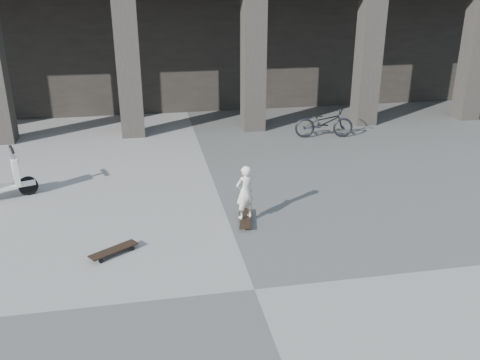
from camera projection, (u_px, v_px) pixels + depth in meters
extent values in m
plane|color=#535451|center=(255.00, 289.00, 7.45)|extent=(90.00, 90.00, 0.00)
cube|color=black|center=(177.00, 16.00, 19.16)|extent=(28.00, 6.00, 6.00)
cube|color=#2D2B26|center=(129.00, 66.00, 14.18)|extent=(0.65, 0.65, 4.00)
cube|color=#2D2B26|center=(253.00, 63.00, 14.80)|extent=(0.65, 0.65, 4.00)
cube|color=#2D2B26|center=(368.00, 59.00, 15.42)|extent=(0.65, 0.65, 4.00)
cube|color=#2D2B26|center=(474.00, 56.00, 16.03)|extent=(0.65, 0.65, 4.00)
cube|color=black|center=(245.00, 218.00, 9.52)|extent=(0.36, 0.90, 0.02)
cube|color=#B2B2B7|center=(245.00, 213.00, 9.82)|extent=(0.19, 0.08, 0.03)
cube|color=#B2B2B7|center=(245.00, 227.00, 9.25)|extent=(0.19, 0.08, 0.03)
cylinder|color=black|center=(240.00, 213.00, 9.82)|extent=(0.04, 0.07, 0.06)
cylinder|color=black|center=(249.00, 213.00, 9.82)|extent=(0.04, 0.07, 0.06)
cylinder|color=black|center=(240.00, 227.00, 9.25)|extent=(0.04, 0.07, 0.06)
cylinder|color=black|center=(250.00, 227.00, 9.25)|extent=(0.04, 0.07, 0.06)
cube|color=black|center=(114.00, 250.00, 8.36)|extent=(0.81, 0.64, 0.02)
cube|color=#B2B2B7|center=(129.00, 246.00, 8.57)|extent=(0.15, 0.19, 0.03)
cube|color=#B2B2B7|center=(98.00, 258.00, 8.19)|extent=(0.15, 0.19, 0.03)
cylinder|color=black|center=(126.00, 245.00, 8.64)|extent=(0.08, 0.07, 0.07)
cylinder|color=black|center=(132.00, 249.00, 8.51)|extent=(0.08, 0.07, 0.07)
cylinder|color=black|center=(95.00, 257.00, 8.26)|extent=(0.08, 0.07, 0.07)
cylinder|color=black|center=(101.00, 261.00, 8.13)|extent=(0.08, 0.07, 0.07)
imported|color=silver|center=(245.00, 192.00, 9.33)|extent=(0.44, 0.37, 1.03)
cylinder|color=black|center=(28.00, 186.00, 10.69)|extent=(0.41, 0.22, 0.39)
cube|color=silver|center=(0.00, 188.00, 10.42)|extent=(0.64, 0.44, 0.07)
cube|color=silver|center=(16.00, 172.00, 10.47)|extent=(0.20, 0.35, 0.57)
cube|color=silver|center=(28.00, 182.00, 10.66)|extent=(0.32, 0.23, 0.12)
cylinder|color=#B2B2B7|center=(13.00, 155.00, 10.34)|extent=(0.11, 0.11, 0.30)
cylinder|color=black|center=(12.00, 149.00, 10.29)|extent=(0.22, 0.49, 0.06)
sphere|color=white|center=(17.00, 160.00, 10.41)|extent=(0.12, 0.12, 0.12)
imported|color=black|center=(324.00, 122.00, 14.55)|extent=(1.74, 0.80, 0.88)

